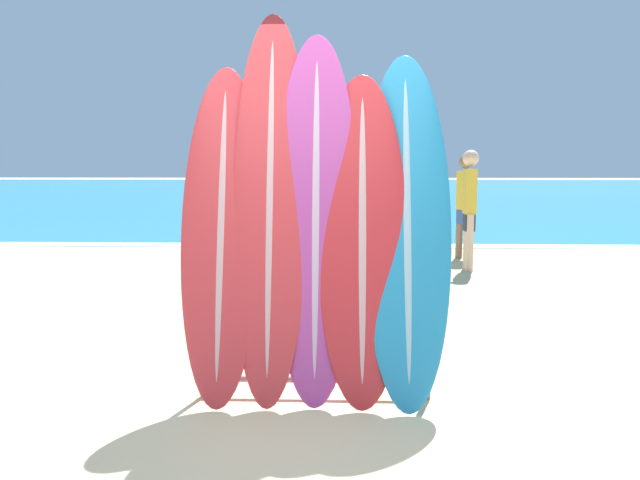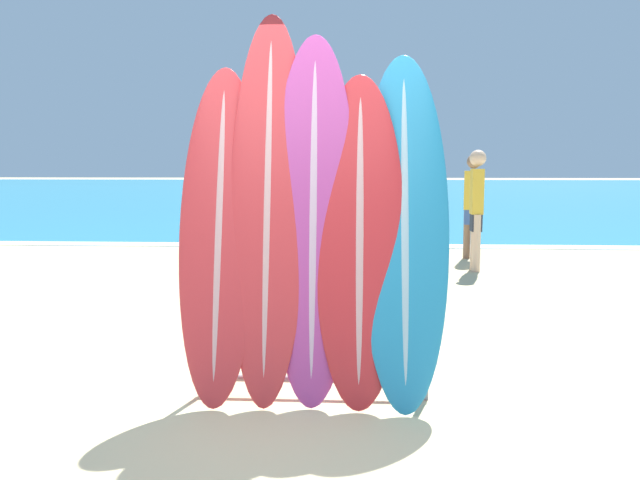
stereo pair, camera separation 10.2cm
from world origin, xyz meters
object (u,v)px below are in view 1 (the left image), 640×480
(surfboard_slot_3, at_px, (362,238))
(person_far_left, at_px, (469,205))
(surfboard_slot_2, at_px, (316,217))
(surfboard_rack, at_px, (316,324))
(surfboard_slot_0, at_px, (222,232))
(person_mid_beach, at_px, (238,205))
(surfboard_slot_4, at_px, (407,226))
(surfboard_slot_1, at_px, (270,205))
(person_near_water, at_px, (465,202))

(surfboard_slot_3, height_order, person_far_left, surfboard_slot_3)
(surfboard_slot_2, bearing_deg, surfboard_rack, -93.06)
(surfboard_slot_0, bearing_deg, person_mid_beach, 98.45)
(surfboard_slot_2, bearing_deg, surfboard_slot_4, 0.05)
(surfboard_slot_3, bearing_deg, surfboard_slot_2, 173.76)
(surfboard_slot_0, height_order, surfboard_slot_1, surfboard_slot_1)
(surfboard_rack, xyz_separation_m, surfboard_slot_2, (0.00, 0.03, 0.71))
(surfboard_slot_2, bearing_deg, surfboard_slot_1, 176.69)
(surfboard_slot_1, distance_m, surfboard_slot_2, 0.31)
(surfboard_slot_4, bearing_deg, person_mid_beach, 110.97)
(person_near_water, xyz_separation_m, person_far_left, (-0.17, -1.20, 0.02))
(surfboard_slot_1, xyz_separation_m, person_mid_beach, (-1.09, 5.17, -0.33))
(surfboard_slot_3, bearing_deg, surfboard_slot_0, 178.79)
(surfboard_slot_4, bearing_deg, surfboard_rack, -177.15)
(surfboard_rack, relative_size, surfboard_slot_3, 0.71)
(person_mid_beach, bearing_deg, surfboard_slot_3, -65.17)
(surfboard_slot_4, bearing_deg, surfboard_slot_2, -179.95)
(surfboard_rack, distance_m, person_far_left, 5.63)
(person_near_water, bearing_deg, surfboard_slot_1, -77.26)
(surfboard_slot_4, height_order, person_near_water, surfboard_slot_4)
(person_mid_beach, distance_m, person_far_left, 3.44)
(person_mid_beach, bearing_deg, surfboard_slot_4, -62.20)
(surfboard_slot_0, distance_m, surfboard_slot_3, 0.92)
(surfboard_slot_1, bearing_deg, surfboard_rack, -8.83)
(surfboard_rack, bearing_deg, person_far_left, 68.65)
(person_near_water, bearing_deg, person_mid_beach, -127.16)
(surfboard_slot_4, bearing_deg, surfboard_slot_1, 178.91)
(surfboard_slot_0, relative_size, surfboard_slot_2, 0.92)
(surfboard_slot_3, relative_size, person_mid_beach, 1.23)
(surfboard_rack, bearing_deg, surfboard_slot_0, 178.57)
(surfboard_slot_3, bearing_deg, surfboard_slot_1, 175.22)
(surfboard_slot_1, distance_m, person_near_water, 6.87)
(surfboard_slot_0, distance_m, person_mid_beach, 5.26)
(surfboard_slot_2, xyz_separation_m, person_mid_beach, (-1.39, 5.18, -0.25))
(person_near_water, bearing_deg, surfboard_rack, -74.77)
(surfboard_slot_4, distance_m, person_mid_beach, 5.56)
(surfboard_rack, xyz_separation_m, person_near_water, (2.21, 6.43, 0.44))
(person_mid_beach, bearing_deg, person_far_left, 7.08)
(surfboard_slot_2, relative_size, person_near_water, 1.40)
(person_mid_beach, height_order, person_far_left, person_far_left)
(surfboard_slot_2, xyz_separation_m, person_near_water, (2.21, 6.40, -0.27))
(surfboard_slot_2, distance_m, surfboard_slot_3, 0.33)
(surfboard_rack, relative_size, person_far_left, 0.86)
(person_near_water, xyz_separation_m, person_mid_beach, (-3.60, -1.21, 0.02))
(person_far_left, bearing_deg, person_near_water, -7.07)
(surfboard_slot_1, bearing_deg, surfboard_slot_3, -4.78)
(surfboard_slot_0, bearing_deg, person_far_left, 62.94)
(surfboard_slot_0, height_order, surfboard_slot_4, surfboard_slot_4)
(surfboard_slot_3, xyz_separation_m, surfboard_slot_4, (0.29, 0.03, 0.07))
(surfboard_slot_0, bearing_deg, surfboard_rack, -1.43)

